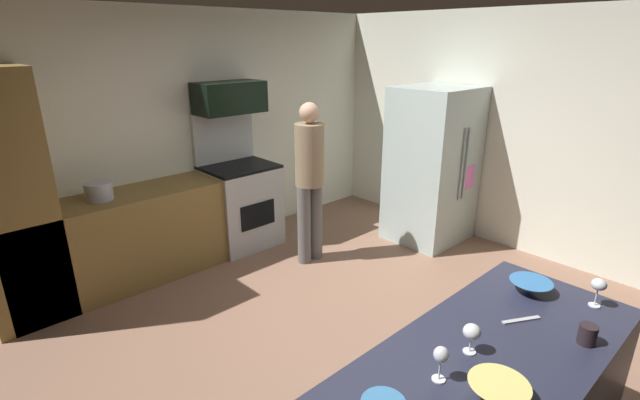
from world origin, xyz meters
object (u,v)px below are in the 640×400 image
object	(u,v)px
microwave	(230,97)
wine_glass_far	(599,286)
wine_glass_near	(472,333)
oven_range	(240,202)
person_cook	(310,176)
stock_pot	(99,191)
mug_coffee	(587,334)
mixing_bowl_large	(498,391)
refrigerator	(432,165)
wine_glass_mid	(441,356)
mixing_bowl_prep	(530,286)

from	to	relation	value
microwave	wine_glass_far	xyz separation A→B (m)	(-0.09, -3.75, -0.66)
wine_glass_near	oven_range	bearing A→B (deg)	74.34
person_cook	wine_glass_near	size ratio (longest dim) A/B	11.30
wine_glass_far	stock_pot	bearing A→B (deg)	110.74
person_cook	wine_glass_far	xyz separation A→B (m)	(-0.40, -2.81, 0.07)
mug_coffee	microwave	bearing A→B (deg)	82.85
mug_coffee	mixing_bowl_large	bearing A→B (deg)	169.70
wine_glass_far	microwave	bearing A→B (deg)	88.57
refrigerator	wine_glass_mid	xyz separation A→B (m)	(-2.97, -2.04, 0.13)
oven_range	refrigerator	distance (m)	2.26
wine_glass_mid	mixing_bowl_prep	bearing A→B (deg)	2.80
wine_glass_near	mixing_bowl_large	bearing A→B (deg)	-128.17
microwave	wine_glass_far	bearing A→B (deg)	-91.43
person_cook	mug_coffee	size ratio (longest dim) A/B	17.10
wine_glass_mid	oven_range	bearing A→B (deg)	70.35
mixing_bowl_prep	stock_pot	xyz separation A→B (m)	(-1.28, 3.36, 0.05)
oven_range	wine_glass_near	xyz separation A→B (m)	(-0.95, -3.40, 0.49)
person_cook	wine_glass_mid	xyz separation A→B (m)	(-1.52, -2.55, 0.07)
wine_glass_near	mixing_bowl_prep	bearing A→B (deg)	3.35
mixing_bowl_large	wine_glass_mid	bearing A→B (deg)	110.36
microwave	wine_glass_near	world-z (taller)	microwave
microwave	mixing_bowl_prep	size ratio (longest dim) A/B	3.11
oven_range	person_cook	size ratio (longest dim) A/B	0.89
mixing_bowl_large	mixing_bowl_prep	xyz separation A→B (m)	(0.93, 0.27, -0.00)
refrigerator	person_cook	distance (m)	1.54
microwave	wine_glass_far	distance (m)	3.81
mixing_bowl_prep	wine_glass_mid	xyz separation A→B (m)	(-1.01, -0.05, 0.09)
mixing_bowl_large	wine_glass_near	world-z (taller)	wine_glass_near
refrigerator	wine_glass_near	distance (m)	3.39
person_cook	mixing_bowl_prep	distance (m)	2.55
microwave	stock_pot	xyz separation A→B (m)	(-1.48, -0.08, -0.71)
oven_range	wine_glass_near	size ratio (longest dim) A/B	10.11
refrigerator	mixing_bowl_large	distance (m)	3.67
person_cook	mug_coffee	world-z (taller)	person_cook
wine_glass_near	wine_glass_mid	distance (m)	0.26
microwave	mixing_bowl_large	xyz separation A→B (m)	(-1.13, -3.72, -0.75)
person_cook	mixing_bowl_large	distance (m)	3.12
mug_coffee	stock_pot	xyz separation A→B (m)	(-1.00, 3.76, 0.03)
mixing_bowl_large	stock_pot	xyz separation A→B (m)	(-0.35, 3.64, 0.04)
oven_range	wine_glass_mid	size ratio (longest dim) A/B	9.10
mixing_bowl_large	mixing_bowl_prep	size ratio (longest dim) A/B	1.04
wine_glass_near	wine_glass_mid	world-z (taller)	wine_glass_mid
oven_range	wine_glass_near	bearing A→B (deg)	-105.66
mixing_bowl_prep	wine_glass_mid	size ratio (longest dim) A/B	1.42
mug_coffee	mixing_bowl_prep	bearing A→B (deg)	55.05
microwave	oven_range	bearing A→B (deg)	-90.00
wine_glass_far	stock_pot	world-z (taller)	wine_glass_far
refrigerator	mixing_bowl_prep	world-z (taller)	refrigerator
stock_pot	wine_glass_mid	bearing A→B (deg)	-85.53
oven_range	stock_pot	xyz separation A→B (m)	(-1.48, 0.01, 0.47)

